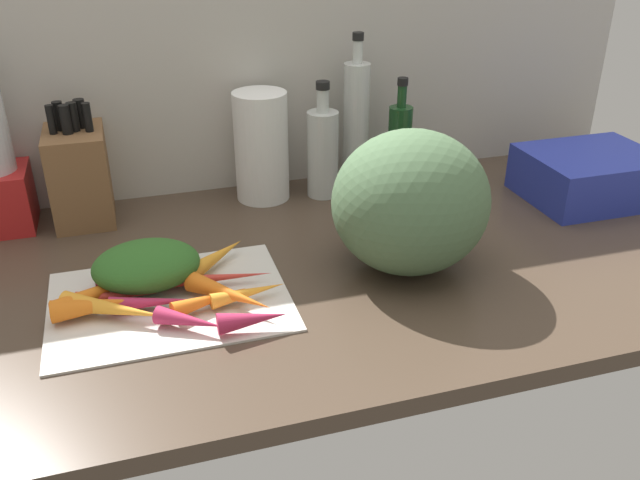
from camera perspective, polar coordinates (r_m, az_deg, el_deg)
The scene contains 24 objects.
ground_plane at distance 122.15cm, azimuth -0.43°, elevation -2.17°, with size 170.00×80.00×3.00cm, color #47382B.
wall_back at distance 146.40cm, azimuth -4.94°, elevation 15.98°, with size 170.00×3.00×60.00cm, color #BCB7AD.
cutting_board at distance 111.34cm, azimuth -12.60°, elevation -4.98°, with size 37.81×28.63×0.80cm, color beige.
carrot_0 at distance 108.17cm, azimuth -13.83°, elevation -5.13°, with size 2.54×2.54×13.74cm, color #B2264C.
carrot_1 at distance 107.21cm, azimuth -16.97°, elevation -5.62°, with size 3.44×3.44×17.39cm, color orange.
carrot_2 at distance 108.66cm, azimuth -18.02°, elevation -5.27°, with size 3.59×3.59×14.57cm, color orange.
carrot_3 at distance 118.27cm, azimuth -8.78°, elevation -1.41°, with size 3.24×3.24×14.34cm, color orange.
carrot_4 at distance 107.10cm, azimuth -7.67°, elevation -4.57°, with size 3.45×3.45×15.54cm, color orange.
carrot_5 at distance 112.98cm, azimuth -8.66°, elevation -3.18°, with size 2.23×2.23×18.00cm, color red.
carrot_6 at distance 108.01cm, azimuth -6.07°, elevation -4.44°, with size 2.56×2.56×12.49cm, color orange.
carrot_7 at distance 102.29cm, azimuth -10.93°, elevation -6.74°, with size 2.88×2.88×10.99cm, color #B2264C.
carrot_8 at distance 115.90cm, azimuth -15.39°, elevation -2.77°, with size 3.31×3.31×12.62cm, color #B2264C.
carrot_9 at distance 100.92cm, azimuth -5.73°, elevation -6.69°, with size 3.35×3.35×10.45cm, color #B2264C.
carrot_10 at distance 106.97cm, azimuth -9.27°, elevation -4.97°, with size 2.72×2.72×12.47cm, color orange.
carrot_11 at distance 111.71cm, azimuth -16.81°, elevation -4.54°, with size 2.16×2.16×12.68cm, color red.
carrot_12 at distance 112.64cm, azimuth -17.92°, elevation -4.04°, with size 3.51×3.51×16.64cm, color orange.
carrot_greens_pile at distance 113.63cm, azimuth -14.50°, elevation -2.10°, with size 17.48×13.45×7.40cm, color #2D6023.
winter_squash at distance 114.32cm, azimuth 7.67°, elevation 3.18°, with size 26.90×25.46×24.69cm, color #4C6B47.
knife_block at distance 140.59cm, azimuth -19.70°, elevation 5.29°, with size 11.11×15.22×23.90cm.
paper_towel_roll at distance 142.25cm, azimuth -4.99°, elevation 7.89°, with size 11.26×11.26×22.97cm, color white.
bottle_0 at distance 143.62cm, azimuth 0.23°, elevation 7.50°, with size 6.66×6.66×24.82cm.
bottle_1 at distance 147.98cm, azimuth 3.06°, elevation 9.80°, with size 5.60×5.60×33.37cm.
bottle_2 at distance 149.38cm, azimuth 6.73°, elevation 8.03°, with size 5.16×5.16×24.32cm.
dish_rack at distance 154.97cm, azimuth 21.86°, elevation 5.08°, with size 26.81×21.74×10.03cm, color #2838AD.
Camera 1 is at (-30.04, -101.84, 58.89)cm, focal length 37.77 mm.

